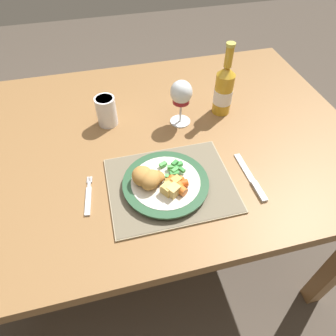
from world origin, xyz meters
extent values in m
plane|color=#4C4238|center=(0.00, 0.00, 0.00)|extent=(6.00, 6.00, 0.00)
cube|color=olive|center=(0.00, 0.00, 0.72)|extent=(1.40, 0.93, 0.04)
cube|color=olive|center=(0.64, 0.41, 0.35)|extent=(0.06, 0.06, 0.70)
cube|color=gray|center=(0.04, -0.22, 0.74)|extent=(0.34, 0.28, 0.01)
cube|color=#6B604A|center=(0.04, -0.22, 0.75)|extent=(0.33, 0.27, 0.00)
cylinder|color=silver|center=(0.03, -0.22, 0.75)|extent=(0.19, 0.19, 0.01)
cylinder|color=#2D5638|center=(0.03, -0.22, 0.76)|extent=(0.23, 0.23, 0.01)
cylinder|color=silver|center=(0.03, -0.22, 0.77)|extent=(0.19, 0.19, 0.00)
ellipsoid|color=#B77F3D|center=(-0.01, -0.22, 0.79)|extent=(0.08, 0.08, 0.05)
ellipsoid|color=tan|center=(-0.02, -0.21, 0.78)|extent=(0.06, 0.04, 0.03)
ellipsoid|color=#A87033|center=(0.00, -0.21, 0.78)|extent=(0.06, 0.05, 0.03)
ellipsoid|color=#B77F3D|center=(-0.03, -0.20, 0.79)|extent=(0.06, 0.07, 0.05)
cube|color=#338438|center=(0.07, -0.18, 0.77)|extent=(0.02, 0.03, 0.01)
cube|color=#4CA84C|center=(0.06, -0.18, 0.77)|extent=(0.03, 0.03, 0.01)
cube|color=#4CA84C|center=(0.06, -0.19, 0.78)|extent=(0.02, 0.02, 0.01)
cube|color=#4CA84C|center=(0.03, -0.16, 0.77)|extent=(0.02, 0.02, 0.01)
cube|color=#4CA84C|center=(0.04, -0.22, 0.77)|extent=(0.03, 0.03, 0.01)
cube|color=green|center=(0.08, -0.17, 0.77)|extent=(0.02, 0.02, 0.01)
cube|color=#338438|center=(0.08, -0.20, 0.78)|extent=(0.02, 0.02, 0.01)
cube|color=#338438|center=(0.07, -0.17, 0.78)|extent=(0.02, 0.02, 0.01)
cube|color=#4CA84C|center=(0.03, -0.21, 0.77)|extent=(0.01, 0.02, 0.01)
cube|color=#338438|center=(0.06, -0.20, 0.77)|extent=(0.03, 0.01, 0.01)
cube|color=#4CA84C|center=(0.05, -0.18, 0.78)|extent=(0.02, 0.01, 0.01)
cylinder|color=orange|center=(0.05, -0.26, 0.78)|extent=(0.04, 0.05, 0.02)
cylinder|color=orange|center=(0.06, -0.25, 0.78)|extent=(0.02, 0.05, 0.02)
cylinder|color=orange|center=(0.04, -0.23, 0.78)|extent=(0.03, 0.02, 0.02)
cylinder|color=#CC5119|center=(0.06, -0.25, 0.78)|extent=(0.04, 0.02, 0.02)
cylinder|color=orange|center=(0.04, -0.23, 0.78)|extent=(0.03, 0.04, 0.02)
cylinder|color=orange|center=(0.06, -0.24, 0.78)|extent=(0.04, 0.04, 0.02)
cube|color=silver|center=(-0.18, -0.22, 0.74)|extent=(0.02, 0.09, 0.01)
cube|color=silver|center=(-0.18, -0.16, 0.74)|extent=(0.01, 0.02, 0.01)
cube|color=silver|center=(-0.17, -0.14, 0.74)|extent=(0.00, 0.02, 0.00)
cube|color=silver|center=(-0.17, -0.14, 0.74)|extent=(0.00, 0.02, 0.00)
cube|color=silver|center=(-0.18, -0.14, 0.74)|extent=(0.00, 0.02, 0.00)
cube|color=silver|center=(-0.18, -0.14, 0.74)|extent=(0.00, 0.02, 0.00)
cube|color=silver|center=(0.27, -0.20, 0.74)|extent=(0.02, 0.11, 0.00)
cube|color=#B2B2B7|center=(0.27, -0.30, 0.74)|extent=(0.02, 0.07, 0.01)
cylinder|color=silver|center=(0.14, 0.05, 0.74)|extent=(0.07, 0.07, 0.00)
cylinder|color=silver|center=(0.14, 0.05, 0.78)|extent=(0.01, 0.01, 0.08)
ellipsoid|color=silver|center=(0.14, 0.05, 0.86)|extent=(0.07, 0.07, 0.08)
cylinder|color=maroon|center=(0.14, 0.05, 0.84)|extent=(0.05, 0.05, 0.04)
cylinder|color=gold|center=(0.30, 0.07, 0.81)|extent=(0.06, 0.06, 0.14)
cone|color=gold|center=(0.30, 0.07, 0.90)|extent=(0.06, 0.06, 0.03)
cylinder|color=gold|center=(0.30, 0.07, 0.94)|extent=(0.03, 0.03, 0.07)
cylinder|color=#BFB74C|center=(0.30, 0.07, 0.98)|extent=(0.03, 0.03, 0.01)
cylinder|color=white|center=(0.30, 0.07, 0.80)|extent=(0.06, 0.06, 0.05)
cube|color=gold|center=(0.05, -0.24, 0.78)|extent=(0.03, 0.03, 0.02)
cube|color=#DBB256|center=(0.03, -0.26, 0.78)|extent=(0.04, 0.04, 0.03)
cube|color=gold|center=(0.03, -0.24, 0.78)|extent=(0.02, 0.02, 0.02)
cube|color=#E5BC66|center=(0.04, -0.27, 0.78)|extent=(0.04, 0.04, 0.03)
cube|color=#E5BC66|center=(0.02, -0.26, 0.78)|extent=(0.03, 0.03, 0.02)
cylinder|color=white|center=(-0.09, 0.10, 0.79)|extent=(0.07, 0.07, 0.10)
cylinder|color=gray|center=(-0.09, 0.10, 0.84)|extent=(0.05, 0.05, 0.01)
camera|label=1|loc=(-0.09, -0.72, 1.39)|focal=32.00mm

